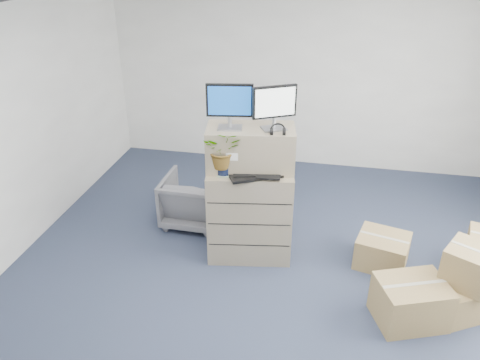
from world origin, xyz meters
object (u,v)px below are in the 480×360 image
at_px(water_bottle, 261,159).
at_px(office_chair, 192,198).
at_px(monitor_left, 230,104).
at_px(keyboard, 256,175).
at_px(potted_plant, 223,154).
at_px(monitor_right, 275,105).
at_px(filing_cabinet_lower, 250,212).

height_order(water_bottle, office_chair, water_bottle).
bearing_deg(office_chair, water_bottle, 154.79).
relative_size(monitor_left, water_bottle, 2.00).
bearing_deg(keyboard, potted_plant, 155.44).
bearing_deg(potted_plant, office_chair, 131.24).
xyz_separation_m(monitor_left, water_bottle, (0.33, 0.05, -0.63)).
bearing_deg(monitor_right, potted_plant, 175.82).
relative_size(monitor_right, office_chair, 0.64).
distance_m(water_bottle, office_chair, 1.39).
bearing_deg(filing_cabinet_lower, monitor_right, 3.94).
bearing_deg(monitor_left, filing_cabinet_lower, -3.86).
bearing_deg(monitor_right, water_bottle, 162.82).
bearing_deg(keyboard, filing_cabinet_lower, 92.62).
relative_size(potted_plant, office_chair, 0.64).
bearing_deg(water_bottle, potted_plant, -152.36).
xyz_separation_m(water_bottle, office_chair, (-0.97, 0.48, -0.87)).
bearing_deg(monitor_right, monitor_left, 161.17).
height_order(potted_plant, office_chair, potted_plant).
bearing_deg(monitor_left, potted_plant, -114.55).
relative_size(water_bottle, potted_plant, 0.52).
height_order(filing_cabinet_lower, monitor_right, monitor_right).
bearing_deg(keyboard, office_chair, 117.99).
height_order(keyboard, water_bottle, water_bottle).
xyz_separation_m(monitor_left, keyboard, (0.31, -0.13, -0.74)).
relative_size(water_bottle, office_chair, 0.33).
bearing_deg(monitor_right, filing_cabinet_lower, 165.07).
xyz_separation_m(monitor_right, office_chair, (-1.10, 0.46, -1.49)).
relative_size(keyboard, water_bottle, 2.30).
xyz_separation_m(potted_plant, office_chair, (-0.60, 0.68, -0.99)).
distance_m(filing_cabinet_lower, water_bottle, 0.69).
bearing_deg(water_bottle, office_chair, 153.54).
bearing_deg(office_chair, potted_plant, 132.49).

